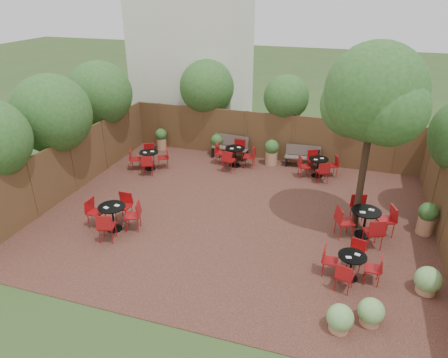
% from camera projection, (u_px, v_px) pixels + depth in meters
% --- Properties ---
extents(ground, '(80.00, 80.00, 0.00)m').
position_uv_depth(ground, '(236.00, 215.00, 13.21)').
color(ground, '#354F23').
rests_on(ground, ground).
extents(courtyard_paving, '(12.00, 10.00, 0.02)m').
position_uv_depth(courtyard_paving, '(236.00, 215.00, 13.21)').
color(courtyard_paving, '#3C1E18').
rests_on(courtyard_paving, ground).
extents(fence_back, '(12.00, 0.08, 2.00)m').
position_uv_depth(fence_back, '(269.00, 137.00, 17.08)').
color(fence_back, brown).
rests_on(fence_back, ground).
extents(fence_left, '(0.08, 10.00, 2.00)m').
position_uv_depth(fence_left, '(73.00, 165.00, 14.43)').
color(fence_left, brown).
rests_on(fence_left, ground).
extents(fence_right, '(0.08, 10.00, 2.00)m').
position_uv_depth(fence_right, '(448.00, 218.00, 11.13)').
color(fence_right, brown).
rests_on(fence_right, ground).
extents(neighbour_building, '(5.00, 4.00, 8.00)m').
position_uv_depth(neighbour_building, '(193.00, 48.00, 19.61)').
color(neighbour_building, silver).
rests_on(neighbour_building, ground).
extents(overhang_foliage, '(15.72, 10.71, 2.67)m').
position_uv_depth(overhang_foliage, '(195.00, 107.00, 14.75)').
color(overhang_foliage, '#27551B').
rests_on(overhang_foliage, ground).
extents(courtyard_tree, '(2.82, 2.72, 5.49)m').
position_uv_depth(courtyard_tree, '(374.00, 99.00, 10.88)').
color(courtyard_tree, black).
rests_on(courtyard_tree, courtyard_paving).
extents(park_bench_left, '(1.58, 0.65, 0.96)m').
position_uv_depth(park_bench_left, '(230.00, 146.00, 17.41)').
color(park_bench_left, brown).
rests_on(park_bench_left, courtyard_paving).
extents(park_bench_right, '(1.42, 0.54, 0.86)m').
position_uv_depth(park_bench_right, '(303.00, 156.00, 16.58)').
color(park_bench_right, brown).
rests_on(park_bench_right, courtyard_paving).
extents(bistro_tables, '(9.87, 7.46, 0.96)m').
position_uv_depth(bistro_tables, '(248.00, 190.00, 13.82)').
color(bistro_tables, black).
rests_on(bistro_tables, courtyard_paving).
extents(planters, '(11.01, 4.54, 1.06)m').
position_uv_depth(planters, '(261.00, 159.00, 16.01)').
color(planters, '#AD7956').
rests_on(planters, courtyard_paving).
extents(low_shrubs, '(2.53, 2.48, 0.68)m').
position_uv_depth(low_shrubs, '(386.00, 301.00, 9.17)').
color(low_shrubs, '#AD7956').
rests_on(low_shrubs, courtyard_paving).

